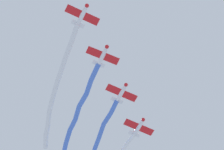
{
  "coord_description": "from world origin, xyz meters",
  "views": [
    {
      "loc": [
        27.92,
        20.58,
        2.46
      ],
      "look_at": [
        -10.77,
        2.53,
        85.38
      ],
      "focal_mm": 79.45,
      "sensor_mm": 36.0,
      "label": 1
    }
  ],
  "objects_px": {
    "airplane_lead": "(82,15)",
    "airplane_left_wing": "(103,56)",
    "airplane_right_wing": "(121,93)",
    "airplane_slot": "(139,127)"
  },
  "relations": [
    {
      "from": "airplane_left_wing",
      "to": "airplane_slot",
      "type": "relative_size",
      "value": 0.98
    },
    {
      "from": "airplane_right_wing",
      "to": "airplane_slot",
      "type": "height_order",
      "value": "airplane_slot"
    },
    {
      "from": "airplane_lead",
      "to": "airplane_left_wing",
      "type": "xyz_separation_m",
      "value": [
        -8.75,
        -0.19,
        0.25
      ]
    },
    {
      "from": "airplane_left_wing",
      "to": "airplane_slot",
      "type": "distance_m",
      "value": 17.52
    },
    {
      "from": "airplane_lead",
      "to": "airplane_right_wing",
      "type": "bearing_deg",
      "value": 130.13
    },
    {
      "from": "airplane_lead",
      "to": "airplane_right_wing",
      "type": "height_order",
      "value": "airplane_right_wing"
    },
    {
      "from": "airplane_lead",
      "to": "airplane_right_wing",
      "type": "relative_size",
      "value": 1.0
    },
    {
      "from": "airplane_right_wing",
      "to": "airplane_slot",
      "type": "bearing_deg",
      "value": 130.27
    },
    {
      "from": "airplane_lead",
      "to": "airplane_left_wing",
      "type": "relative_size",
      "value": 1.02
    },
    {
      "from": "airplane_left_wing",
      "to": "airplane_right_wing",
      "type": "bearing_deg",
      "value": 132.24
    }
  ]
}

